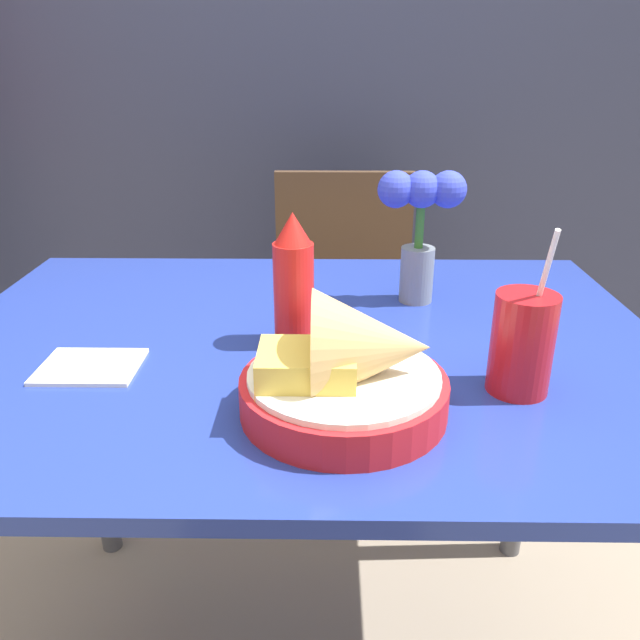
# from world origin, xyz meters

# --- Properties ---
(wall_window) EXTENTS (7.00, 0.06, 2.60)m
(wall_window) POSITION_xyz_m (0.00, 1.24, 1.30)
(wall_window) COLOR #2D334C
(wall_window) RESTS_ON ground_plane
(dining_table) EXTENTS (1.16, 0.84, 0.77)m
(dining_table) POSITION_xyz_m (0.00, 0.00, 0.66)
(dining_table) COLOR #233893
(dining_table) RESTS_ON ground_plane
(chair_far_window) EXTENTS (0.40, 0.40, 0.88)m
(chair_far_window) POSITION_xyz_m (0.09, 0.80, 0.52)
(chair_far_window) COLOR #473323
(chair_far_window) RESTS_ON ground_plane
(food_basket) EXTENTS (0.26, 0.26, 0.16)m
(food_basket) POSITION_xyz_m (0.07, -0.22, 0.82)
(food_basket) COLOR red
(food_basket) RESTS_ON dining_table
(ketchup_bottle) EXTENTS (0.06, 0.06, 0.21)m
(ketchup_bottle) POSITION_xyz_m (-0.01, -0.01, 0.87)
(ketchup_bottle) COLOR red
(ketchup_bottle) RESTS_ON dining_table
(drink_cup) EXTENTS (0.08, 0.08, 0.23)m
(drink_cup) POSITION_xyz_m (0.30, -0.16, 0.83)
(drink_cup) COLOR red
(drink_cup) RESTS_ON dining_table
(flower_vase) EXTENTS (0.15, 0.06, 0.24)m
(flower_vase) POSITION_xyz_m (0.20, 0.17, 0.92)
(flower_vase) COLOR gray
(flower_vase) RESTS_ON dining_table
(napkin) EXTENTS (0.14, 0.11, 0.01)m
(napkin) POSITION_xyz_m (-0.30, -0.11, 0.77)
(napkin) COLOR white
(napkin) RESTS_ON dining_table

